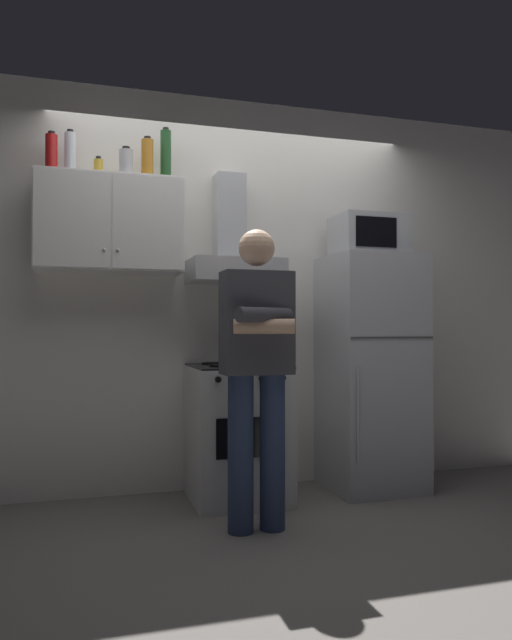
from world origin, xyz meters
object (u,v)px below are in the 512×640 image
(microwave, at_px, (369,236))
(bottle_liquor_amber, at_px, (147,159))
(stove_oven, at_px, (238,432))
(bottle_soda_red, at_px, (51,154))
(upper_cabinet, at_px, (110,225))
(bottle_spice_jar, at_px, (98,168))
(bottle_canister_steel, at_px, (126,163))
(bottle_wine_green, at_px, (166,156))
(person_standing, at_px, (257,365))
(cooking_pot, at_px, (262,357))
(range_hood, at_px, (233,254))
(bottle_vodka_clear, at_px, (70,154))
(refrigerator, at_px, (371,372))

(microwave, distance_m, bottle_liquor_amber, 1.58)
(stove_oven, xyz_separation_m, microwave, (0.95, 0.02, 1.31))
(bottle_soda_red, bearing_deg, upper_cabinet, -4.19)
(bottle_spice_jar, bearing_deg, microwave, -4.54)
(bottle_canister_steel, relative_size, bottle_wine_green, 0.54)
(bottle_liquor_amber, xyz_separation_m, bottle_wine_green, (0.12, 0.04, 0.04))
(person_standing, height_order, cooking_pot, person_standing)
(cooking_pot, distance_m, bottle_canister_steel, 1.49)
(range_hood, distance_m, bottle_soda_red, 1.29)
(bottle_canister_steel, bearing_deg, bottle_wine_green, 12.01)
(bottle_liquor_amber, bearing_deg, bottle_vodka_clear, 173.77)
(refrigerator, bearing_deg, bottle_canister_steel, 176.56)
(refrigerator, relative_size, bottle_wine_green, 4.48)
(bottle_spice_jar, bearing_deg, person_standing, -43.23)
(stove_oven, distance_m, person_standing, 0.77)
(bottle_soda_red, bearing_deg, bottle_liquor_amber, -3.49)
(refrigerator, xyz_separation_m, bottle_soda_red, (-2.10, 0.15, 1.38))
(bottle_vodka_clear, relative_size, bottle_spice_jar, 2.13)
(stove_oven, xyz_separation_m, bottle_spice_jar, (-0.87, 0.16, 1.68))
(refrigerator, relative_size, bottle_canister_steel, 8.25)
(person_standing, distance_m, bottle_spice_jar, 1.65)
(cooking_pot, distance_m, bottle_spice_jar, 1.58)
(upper_cabinet, height_order, range_hood, range_hood)
(stove_oven, distance_m, bottle_spice_jar, 1.90)
(bottle_canister_steel, bearing_deg, bottle_liquor_amber, 6.46)
(person_standing, bearing_deg, bottle_canister_steel, 132.70)
(bottle_soda_red, distance_m, bottle_wine_green, 0.71)
(stove_oven, relative_size, bottle_spice_jar, 6.40)
(stove_oven, bearing_deg, bottle_liquor_amber, 168.50)
(upper_cabinet, height_order, cooking_pot, upper_cabinet)
(refrigerator, bearing_deg, bottle_wine_green, 173.69)
(refrigerator, bearing_deg, microwave, 90.90)
(bottle_liquor_amber, distance_m, bottle_wine_green, 0.14)
(stove_oven, height_order, refrigerator, refrigerator)
(microwave, distance_m, person_standing, 1.45)
(bottle_vodka_clear, bearing_deg, bottle_soda_red, -171.75)
(range_hood, relative_size, bottle_canister_steel, 3.87)
(refrigerator, xyz_separation_m, person_standing, (-1.00, -0.61, 0.10))
(range_hood, bearing_deg, bottle_liquor_amber, -178.86)
(range_hood, height_order, bottle_liquor_amber, bottle_liquor_amber)
(bottle_soda_red, relative_size, bottle_liquor_amber, 0.96)
(microwave, bearing_deg, refrigerator, -89.10)
(bottle_vodka_clear, xyz_separation_m, bottle_canister_steel, (0.34, -0.07, -0.05))
(bottle_spice_jar, bearing_deg, bottle_vodka_clear, 178.82)
(refrigerator, height_order, bottle_vodka_clear, bottle_vodka_clear)
(range_hood, height_order, cooking_pot, range_hood)
(upper_cabinet, distance_m, microwave, 1.75)
(upper_cabinet, height_order, stove_oven, upper_cabinet)
(microwave, bearing_deg, bottle_vodka_clear, 175.75)
(refrigerator, xyz_separation_m, microwave, (-0.00, 0.02, 0.94))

